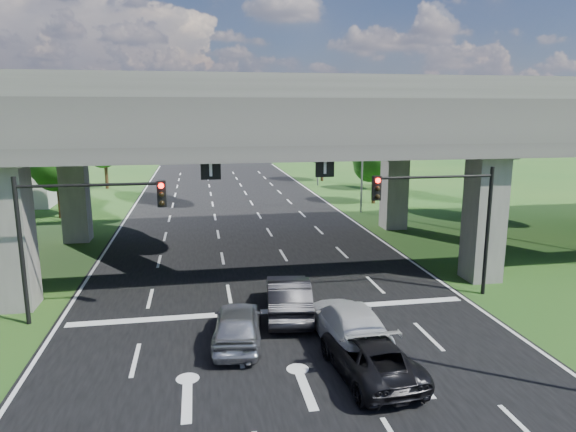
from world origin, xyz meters
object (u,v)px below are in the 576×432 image
object	(u,v)px
signal_right	(446,208)
signal_left	(77,221)
streetlight_beyond	(315,134)
car_trailing	(370,356)
car_dark	(288,296)
streetlight_far	(358,143)
car_silver	(238,324)
car_white	(348,323)

from	to	relation	value
signal_right	signal_left	bearing A→B (deg)	180.00
signal_right	signal_left	world-z (taller)	same
signal_right	streetlight_beyond	size ratio (longest dim) A/B	0.60
signal_left	car_trailing	size ratio (longest dim) A/B	1.25
streetlight_beyond	car_dark	size ratio (longest dim) A/B	2.00
streetlight_far	car_silver	xyz separation A→B (m)	(-11.90, -23.32, -5.07)
streetlight_far	signal_left	bearing A→B (deg)	-131.78
car_silver	car_trailing	bearing A→B (deg)	149.67
car_trailing	signal_right	bearing A→B (deg)	-136.00
car_silver	car_trailing	world-z (taller)	car_silver
signal_right	streetlight_far	bearing A→B (deg)	83.53
signal_left	streetlight_far	distance (m)	26.95
signal_right	car_dark	xyz separation A→B (m)	(-7.32, -0.94, -3.33)
streetlight_beyond	car_trailing	size ratio (longest dim) A/B	2.08
streetlight_far	car_trailing	size ratio (longest dim) A/B	2.08
signal_left	streetlight_beyond	world-z (taller)	streetlight_beyond
streetlight_beyond	car_silver	world-z (taller)	streetlight_beyond
signal_left	car_white	bearing A→B (deg)	-21.53
car_dark	car_white	world-z (taller)	car_dark
car_dark	car_white	xyz separation A→B (m)	(1.70, -3.01, -0.05)
signal_left	streetlight_beyond	bearing A→B (deg)	63.57
signal_left	car_silver	size ratio (longest dim) A/B	1.38
streetlight_beyond	car_trailing	bearing A→B (deg)	-100.53
signal_right	car_silver	bearing A→B (deg)	-161.27
streetlight_beyond	car_silver	distance (m)	41.39
streetlight_far	signal_right	bearing A→B (deg)	-96.47
signal_right	signal_left	size ratio (longest dim) A/B	1.00
car_silver	signal_left	bearing A→B (deg)	-21.41
signal_right	car_dark	size ratio (longest dim) A/B	1.20
signal_left	car_silver	bearing A→B (deg)	-28.45
signal_left	car_trailing	world-z (taller)	signal_left
car_dark	car_trailing	size ratio (longest dim) A/B	1.04
car_dark	car_trailing	bearing A→B (deg)	114.63
signal_left	car_dark	size ratio (longest dim) A/B	1.20
car_silver	car_trailing	distance (m)	5.06
signal_left	car_silver	xyz separation A→B (m)	(6.02, -3.26, -3.41)
signal_right	streetlight_far	size ratio (longest dim) A/B	0.60
signal_left	car_trailing	bearing A→B (deg)	-32.24
signal_left	streetlight_far	bearing A→B (deg)	48.22
streetlight_far	car_white	bearing A→B (deg)	-108.20
car_dark	car_white	distance (m)	3.46
streetlight_far	streetlight_beyond	xyz separation A→B (m)	(0.00, 16.00, 0.00)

